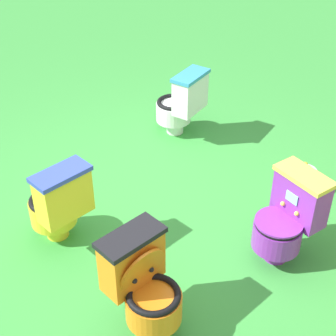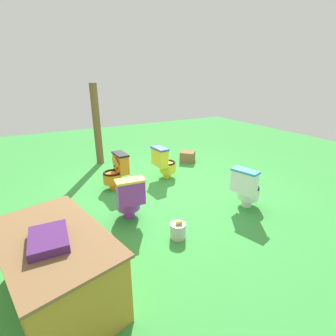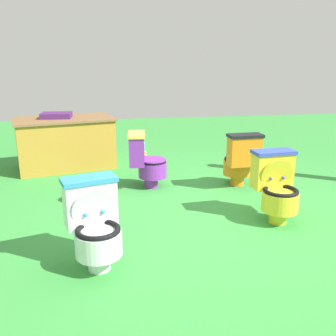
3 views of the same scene
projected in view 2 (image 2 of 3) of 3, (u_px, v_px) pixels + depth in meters
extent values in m
plane|color=green|center=(168.00, 189.00, 5.04)|extent=(14.00, 14.00, 0.00)
cylinder|color=purple|center=(129.00, 212.00, 4.04)|extent=(0.20, 0.20, 0.14)
cylinder|color=purple|center=(128.00, 203.00, 3.99)|extent=(0.40, 0.40, 0.20)
torus|color=black|center=(128.00, 196.00, 3.95)|extent=(0.39, 0.39, 0.04)
cylinder|color=#EACC4C|center=(128.00, 199.00, 3.97)|extent=(0.26, 0.26, 0.01)
cube|color=purple|center=(131.00, 193.00, 3.73)|extent=(0.23, 0.43, 0.37)
cube|color=#EACC4C|center=(130.00, 181.00, 3.66)|extent=(0.25, 0.45, 0.04)
cube|color=#8CE0E5|center=(129.00, 187.00, 3.80)|extent=(0.02, 0.11, 0.08)
cylinder|color=purple|center=(128.00, 195.00, 3.95)|extent=(0.39, 0.39, 0.02)
sphere|color=#EACC4C|center=(125.00, 194.00, 3.81)|extent=(0.04, 0.04, 0.04)
sphere|color=#EACC4C|center=(133.00, 192.00, 3.86)|extent=(0.04, 0.04, 0.04)
cylinder|color=white|center=(247.00, 202.00, 4.37)|extent=(0.22, 0.22, 0.14)
cylinder|color=white|center=(248.00, 193.00, 4.33)|extent=(0.46, 0.46, 0.20)
torus|color=black|center=(249.00, 187.00, 4.29)|extent=(0.44, 0.44, 0.04)
cylinder|color=#338CBF|center=(249.00, 190.00, 4.31)|extent=(0.30, 0.30, 0.01)
cube|color=white|center=(244.00, 182.00, 4.10)|extent=(0.45, 0.30, 0.37)
cube|color=#338CBF|center=(245.00, 171.00, 4.03)|extent=(0.48, 0.33, 0.04)
cube|color=#8CE0E5|center=(247.00, 178.00, 4.15)|extent=(0.11, 0.04, 0.08)
cylinder|color=white|center=(247.00, 181.00, 4.17)|extent=(0.36, 0.19, 0.35)
sphere|color=#338CBF|center=(243.00, 182.00, 4.23)|extent=(0.04, 0.04, 0.04)
sphere|color=#338CBF|center=(251.00, 184.00, 4.14)|extent=(0.04, 0.04, 0.04)
cylinder|color=orange|center=(114.00, 185.00, 5.03)|extent=(0.19, 0.19, 0.14)
cylinder|color=orange|center=(112.00, 178.00, 4.96)|extent=(0.39, 0.39, 0.20)
torus|color=black|center=(112.00, 173.00, 4.92)|extent=(0.37, 0.37, 0.04)
cylinder|color=black|center=(112.00, 175.00, 4.94)|extent=(0.25, 0.25, 0.01)
cube|color=orange|center=(121.00, 164.00, 4.96)|extent=(0.42, 0.21, 0.37)
cube|color=black|center=(120.00, 154.00, 4.89)|extent=(0.44, 0.24, 0.04)
cube|color=#8CE0E5|center=(116.00, 162.00, 4.90)|extent=(0.11, 0.01, 0.08)
cylinder|color=orange|center=(116.00, 165.00, 4.92)|extent=(0.35, 0.11, 0.35)
sphere|color=black|center=(117.00, 168.00, 4.87)|extent=(0.04, 0.04, 0.04)
sphere|color=black|center=(115.00, 166.00, 4.99)|extent=(0.04, 0.04, 0.04)
cylinder|color=yellow|center=(167.00, 174.00, 5.59)|extent=(0.19, 0.19, 0.14)
cylinder|color=yellow|center=(168.00, 167.00, 5.54)|extent=(0.40, 0.40, 0.20)
torus|color=black|center=(168.00, 163.00, 5.50)|extent=(0.38, 0.38, 0.04)
cylinder|color=#3347B2|center=(168.00, 165.00, 5.51)|extent=(0.26, 0.26, 0.01)
cube|color=yellow|center=(160.00, 158.00, 5.34)|extent=(0.42, 0.22, 0.37)
cube|color=#3347B2|center=(160.00, 148.00, 5.27)|extent=(0.45, 0.25, 0.04)
cube|color=#8CE0E5|center=(164.00, 155.00, 5.37)|extent=(0.11, 0.02, 0.08)
cylinder|color=yellow|center=(164.00, 157.00, 5.40)|extent=(0.36, 0.12, 0.35)
sphere|color=#3347B2|center=(162.00, 158.00, 5.47)|extent=(0.04, 0.04, 0.04)
sphere|color=#3347B2|center=(166.00, 160.00, 5.36)|extent=(0.04, 0.04, 0.04)
cube|color=#B7842D|center=(58.00, 270.00, 2.43)|extent=(1.55, 1.10, 0.74)
cube|color=brown|center=(51.00, 237.00, 2.30)|extent=(1.62, 1.17, 0.03)
cube|color=#4C2360|center=(49.00, 239.00, 2.18)|extent=(0.46, 0.34, 0.08)
cylinder|color=brown|center=(97.00, 125.00, 6.19)|extent=(0.18, 0.18, 2.01)
cube|color=brown|center=(188.00, 157.00, 6.60)|extent=(0.50, 0.51, 0.28)
cylinder|color=#B7B7BF|center=(178.00, 231.00, 3.50)|extent=(0.22, 0.22, 0.22)
ellipsoid|color=yellow|center=(178.00, 222.00, 3.44)|extent=(0.07, 0.05, 0.05)
ellipsoid|color=yellow|center=(181.00, 222.00, 3.44)|extent=(0.07, 0.05, 0.05)
ellipsoid|color=yellow|center=(177.00, 223.00, 3.43)|extent=(0.07, 0.05, 0.05)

